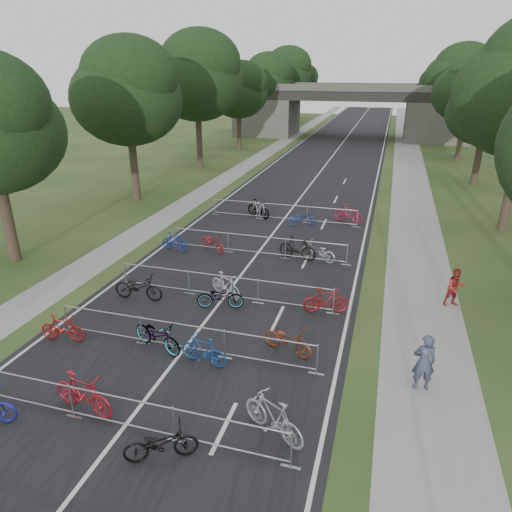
# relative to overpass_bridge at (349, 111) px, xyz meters

# --- Properties ---
(road) EXTENTS (11.00, 140.00, 0.01)m
(road) POSITION_rel_overpass_bridge_xyz_m (0.00, -15.00, -3.53)
(road) COLOR black
(road) RESTS_ON ground
(sidewalk_right) EXTENTS (3.00, 140.00, 0.01)m
(sidewalk_right) POSITION_rel_overpass_bridge_xyz_m (8.00, -15.00, -3.53)
(sidewalk_right) COLOR gray
(sidewalk_right) RESTS_ON ground
(sidewalk_left) EXTENTS (2.00, 140.00, 0.01)m
(sidewalk_left) POSITION_rel_overpass_bridge_xyz_m (-7.50, -15.00, -3.53)
(sidewalk_left) COLOR gray
(sidewalk_left) RESTS_ON ground
(lane_markings) EXTENTS (0.12, 140.00, 0.00)m
(lane_markings) POSITION_rel_overpass_bridge_xyz_m (0.00, -15.00, -3.53)
(lane_markings) COLOR silver
(lane_markings) RESTS_ON ground
(overpass_bridge) EXTENTS (31.00, 8.00, 7.05)m
(overpass_bridge) POSITION_rel_overpass_bridge_xyz_m (0.00, 0.00, 0.00)
(overpass_bridge) COLOR #494841
(overpass_bridge) RESTS_ON ground
(tree_left_1) EXTENTS (7.56, 7.56, 11.53)m
(tree_left_1) POSITION_rel_overpass_bridge_xyz_m (-11.39, -37.07, 3.77)
(tree_left_1) COLOR #33261C
(tree_left_1) RESTS_ON ground
(tree_left_2) EXTENTS (8.40, 8.40, 12.81)m
(tree_left_2) POSITION_rel_overpass_bridge_xyz_m (-11.39, -25.07, 4.58)
(tree_left_2) COLOR #33261C
(tree_left_2) RESTS_ON ground
(tree_right_2) EXTENTS (6.16, 6.16, 9.39)m
(tree_right_2) POSITION_rel_overpass_bridge_xyz_m (13.11, -25.07, 2.41)
(tree_right_2) COLOR #33261C
(tree_right_2) RESTS_ON ground
(tree_left_3) EXTENTS (6.72, 6.72, 10.25)m
(tree_left_3) POSITION_rel_overpass_bridge_xyz_m (-11.39, -13.07, 2.96)
(tree_left_3) COLOR #33261C
(tree_left_3) RESTS_ON ground
(tree_right_3) EXTENTS (7.17, 7.17, 10.93)m
(tree_right_3) POSITION_rel_overpass_bridge_xyz_m (13.11, -13.07, 3.39)
(tree_right_3) COLOR #33261C
(tree_right_3) RESTS_ON ground
(tree_left_4) EXTENTS (7.56, 7.56, 11.53)m
(tree_left_4) POSITION_rel_overpass_bridge_xyz_m (-11.39, -1.07, 3.77)
(tree_left_4) COLOR #33261C
(tree_left_4) RESTS_ON ground
(tree_right_4) EXTENTS (8.18, 8.18, 12.47)m
(tree_right_4) POSITION_rel_overpass_bridge_xyz_m (13.11, -1.07, 4.37)
(tree_right_4) COLOR #33261C
(tree_right_4) RESTS_ON ground
(tree_left_5) EXTENTS (8.40, 8.40, 12.81)m
(tree_left_5) POSITION_rel_overpass_bridge_xyz_m (-11.39, 10.93, 4.58)
(tree_left_5) COLOR #33261C
(tree_left_5) RESTS_ON ground
(tree_right_5) EXTENTS (6.16, 6.16, 9.39)m
(tree_right_5) POSITION_rel_overpass_bridge_xyz_m (13.11, 10.93, 2.41)
(tree_right_5) COLOR #33261C
(tree_right_5) RESTS_ON ground
(tree_left_6) EXTENTS (6.72, 6.72, 10.25)m
(tree_left_6) POSITION_rel_overpass_bridge_xyz_m (-11.39, 22.93, 2.96)
(tree_left_6) COLOR #33261C
(tree_left_6) RESTS_ON ground
(tree_right_6) EXTENTS (7.17, 7.17, 10.93)m
(tree_right_6) POSITION_rel_overpass_bridge_xyz_m (13.11, 22.93, 3.39)
(tree_right_6) COLOR #33261C
(tree_right_6) RESTS_ON ground
(barrier_row_2) EXTENTS (9.70, 0.08, 1.10)m
(barrier_row_2) POSITION_rel_overpass_bridge_xyz_m (0.00, -57.80, -2.99)
(barrier_row_2) COLOR #9B9DA3
(barrier_row_2) RESTS_ON ground
(barrier_row_3) EXTENTS (9.70, 0.08, 1.10)m
(barrier_row_3) POSITION_rel_overpass_bridge_xyz_m (0.00, -54.00, -2.99)
(barrier_row_3) COLOR #9B9DA3
(barrier_row_3) RESTS_ON ground
(barrier_row_4) EXTENTS (9.70, 0.08, 1.10)m
(barrier_row_4) POSITION_rel_overpass_bridge_xyz_m (0.00, -50.00, -2.99)
(barrier_row_4) COLOR #9B9DA3
(barrier_row_4) RESTS_ON ground
(barrier_row_5) EXTENTS (9.70, 0.08, 1.10)m
(barrier_row_5) POSITION_rel_overpass_bridge_xyz_m (0.00, -45.00, -2.99)
(barrier_row_5) COLOR #9B9DA3
(barrier_row_5) RESTS_ON ground
(barrier_row_6) EXTENTS (9.70, 0.08, 1.10)m
(barrier_row_6) POSITION_rel_overpass_bridge_xyz_m (0.00, -39.00, -2.99)
(barrier_row_6) COLOR #9B9DA3
(barrier_row_6) RESTS_ON ground
(bike_9) EXTENTS (2.16, 0.95, 1.25)m
(bike_9) POSITION_rel_overpass_bridge_xyz_m (-1.36, -57.52, -2.91)
(bike_9) COLOR maroon
(bike_9) RESTS_ON ground
(bike_10) EXTENTS (1.92, 1.41, 0.96)m
(bike_10) POSITION_rel_overpass_bridge_xyz_m (1.48, -58.42, -3.05)
(bike_10) COLOR black
(bike_10) RESTS_ON ground
(bike_11) EXTENTS (2.06, 1.47, 1.22)m
(bike_11) POSITION_rel_overpass_bridge_xyz_m (3.94, -56.90, -2.92)
(bike_11) COLOR gray
(bike_11) RESTS_ON ground
(bike_12) EXTENTS (1.71, 0.67, 1.00)m
(bike_12) POSITION_rel_overpass_bridge_xyz_m (-4.30, -54.61, -3.03)
(bike_12) COLOR maroon
(bike_12) RESTS_ON ground
(bike_13) EXTENTS (2.24, 1.39, 1.11)m
(bike_13) POSITION_rel_overpass_bridge_xyz_m (-0.85, -54.14, -2.98)
(bike_13) COLOR #9B9DA3
(bike_13) RESTS_ON ground
(bike_14) EXTENTS (1.78, 0.78, 1.03)m
(bike_14) POSITION_rel_overpass_bridge_xyz_m (0.99, -54.49, -3.02)
(bike_14) COLOR navy
(bike_14) RESTS_ON ground
(bike_15) EXTENTS (1.97, 1.23, 0.98)m
(bike_15) POSITION_rel_overpass_bridge_xyz_m (3.47, -53.08, -3.05)
(bike_15) COLOR maroon
(bike_15) RESTS_ON ground
(bike_16) EXTENTS (2.15, 0.86, 1.11)m
(bike_16) POSITION_rel_overpass_bridge_xyz_m (-3.34, -51.05, -2.98)
(bike_16) COLOR black
(bike_16) RESTS_ON ground
(bike_17) EXTENTS (1.74, 1.25, 1.03)m
(bike_17) POSITION_rel_overpass_bridge_xyz_m (0.04, -49.75, -3.02)
(bike_17) COLOR #B5B3BC
(bike_17) RESTS_ON ground
(bike_18) EXTENTS (1.98, 1.12, 0.99)m
(bike_18) POSITION_rel_overpass_bridge_xyz_m (0.18, -50.79, -3.04)
(bike_18) COLOR #9B9DA3
(bike_18) RESTS_ON ground
(bike_19) EXTENTS (1.86, 0.99, 1.07)m
(bike_19) POSITION_rel_overpass_bridge_xyz_m (4.30, -49.99, -3.00)
(bike_19) COLOR maroon
(bike_19) RESTS_ON ground
(bike_20) EXTENTS (1.73, 0.83, 1.00)m
(bike_20) POSITION_rel_overpass_bridge_xyz_m (-4.30, -45.62, -3.03)
(bike_20) COLOR navy
(bike_20) RESTS_ON ground
(bike_21) EXTENTS (1.95, 1.55, 0.99)m
(bike_21) POSITION_rel_overpass_bridge_xyz_m (-2.36, -45.10, -3.04)
(bike_21) COLOR maroon
(bike_21) RESTS_ON ground
(bike_22) EXTENTS (2.07, 0.98, 1.20)m
(bike_22) POSITION_rel_overpass_bridge_xyz_m (2.13, -44.92, -2.93)
(bike_22) COLOR black
(bike_22) RESTS_ON ground
(bike_23) EXTENTS (1.97, 1.21, 0.98)m
(bike_23) POSITION_rel_overpass_bridge_xyz_m (3.17, -44.83, -3.05)
(bike_23) COLOR #A0A2A8
(bike_23) RESTS_ON ground
(bike_25) EXTENTS (1.94, 1.40, 1.15)m
(bike_25) POSITION_rel_overpass_bridge_xyz_m (-1.68, -38.77, -2.96)
(bike_25) COLOR #9B9DA3
(bike_25) RESTS_ON ground
(bike_26) EXTENTS (1.77, 1.05, 0.88)m
(bike_26) POSITION_rel_overpass_bridge_xyz_m (1.33, -39.53, -3.10)
(bike_26) COLOR navy
(bike_26) RESTS_ON ground
(bike_27) EXTENTS (1.99, 1.21, 1.15)m
(bike_27) POSITION_rel_overpass_bridge_xyz_m (4.00, -38.21, -2.96)
(bike_27) COLOR maroon
(bike_27) RESTS_ON ground
(pedestrian_a) EXTENTS (0.76, 0.58, 1.86)m
(pedestrian_a) POSITION_rel_overpass_bridge_xyz_m (7.72, -53.79, -2.60)
(pedestrian_a) COLOR #363B52
(pedestrian_a) RESTS_ON ground
(pedestrian_b) EXTENTS (0.93, 0.82, 1.61)m
(pedestrian_b) POSITION_rel_overpass_bridge_xyz_m (9.20, -47.95, -2.73)
(pedestrian_b) COLOR maroon
(pedestrian_b) RESTS_ON ground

